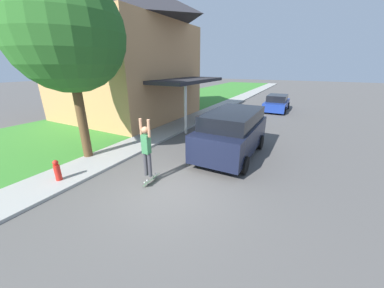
% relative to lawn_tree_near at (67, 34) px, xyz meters
% --- Properties ---
extents(ground_plane, '(120.00, 120.00, 0.00)m').
position_rel_lawn_tree_near_xyz_m(ground_plane, '(4.36, -0.44, -4.84)').
color(ground_plane, '#54514F').
extents(lawn, '(10.00, 80.00, 0.08)m').
position_rel_lawn_tree_near_xyz_m(lawn, '(-3.64, 5.56, -4.80)').
color(lawn, '#387F2D').
rests_on(lawn, ground_plane).
extents(sidewalk, '(1.80, 80.00, 0.10)m').
position_rel_lawn_tree_near_xyz_m(sidewalk, '(0.76, 5.56, -4.79)').
color(sidewalk, '#9E9E99').
rests_on(sidewalk, ground_plane).
extents(house, '(10.92, 9.12, 9.43)m').
position_rel_lawn_tree_near_xyz_m(house, '(-4.15, 6.98, 0.14)').
color(house, tan).
rests_on(house, lawn).
extents(lawn_tree_near, '(4.15, 4.15, 6.85)m').
position_rel_lawn_tree_near_xyz_m(lawn_tree_near, '(0.00, 0.00, 0.00)').
color(lawn_tree_near, brown).
rests_on(lawn_tree_near, lawn).
extents(suv_parked, '(2.19, 4.55, 1.99)m').
position_rel_lawn_tree_near_xyz_m(suv_parked, '(5.37, 3.22, -3.76)').
color(suv_parked, black).
rests_on(suv_parked, ground_plane).
extents(car_down_street, '(1.89, 4.28, 1.38)m').
position_rel_lawn_tree_near_xyz_m(car_down_street, '(5.67, 14.84, -4.19)').
color(car_down_street, navy).
rests_on(car_down_street, ground_plane).
extents(skateboarder, '(0.41, 0.23, 1.97)m').
position_rel_lawn_tree_near_xyz_m(skateboarder, '(3.65, -0.41, -3.56)').
color(skateboarder, '#38383D').
rests_on(skateboarder, ground_plane).
extents(skateboard, '(0.21, 0.78, 0.22)m').
position_rel_lawn_tree_near_xyz_m(skateboard, '(3.77, -0.41, -4.69)').
color(skateboard, '#337F3D').
rests_on(skateboard, ground_plane).
extents(fire_hydrant, '(0.20, 0.20, 0.74)m').
position_rel_lawn_tree_near_xyz_m(fire_hydrant, '(0.95, -1.87, -4.38)').
color(fire_hydrant, red).
rests_on(fire_hydrant, sidewalk).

